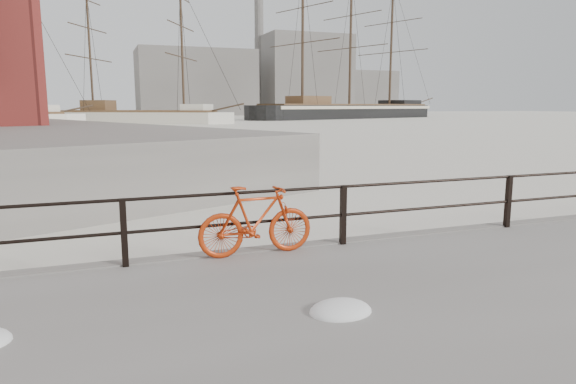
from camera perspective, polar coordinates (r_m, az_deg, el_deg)
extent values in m
plane|color=white|center=(10.92, 22.42, -5.23)|extent=(400.00, 400.00, 0.00)
imported|color=#B6300C|center=(7.96, -3.57, -3.17)|extent=(1.82, 0.29, 1.10)
ellipsoid|color=white|center=(5.94, 5.87, -11.94)|extent=(0.73, 0.58, 0.26)
cube|color=gray|center=(150.32, -10.21, 11.84)|extent=(32.00, 18.00, 18.00)
cube|color=gray|center=(165.16, 1.76, 12.81)|extent=(26.00, 20.00, 24.00)
cube|color=gray|center=(179.32, 8.08, 10.86)|extent=(20.00, 16.00, 14.00)
cylinder|color=gray|center=(166.34, -3.22, 16.23)|extent=(2.80, 2.80, 44.00)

